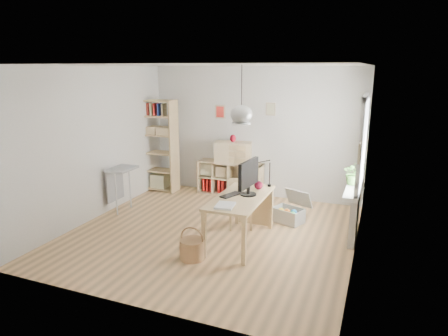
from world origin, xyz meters
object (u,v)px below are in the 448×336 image
at_px(tall_bookshelf, 158,142).
at_px(monitor, 249,176).
at_px(cube_shelf, 230,181).
at_px(chair, 240,200).
at_px(drawer_chest, 233,152).
at_px(storage_chest, 290,212).
at_px(desk, 240,202).

bearing_deg(tall_bookshelf, monitor, -34.54).
relative_size(cube_shelf, monitor, 2.22).
xyz_separation_m(chair, drawer_chest, (-0.72, 1.57, 0.47)).
distance_m(monitor, drawer_chest, 2.32).
height_order(cube_shelf, chair, chair).
bearing_deg(storage_chest, cube_shelf, 166.66).
bearing_deg(drawer_chest, storage_chest, -48.66).
height_order(storage_chest, monitor, monitor).
bearing_deg(chair, storage_chest, 12.54).
bearing_deg(cube_shelf, tall_bookshelf, -169.81).
distance_m(storage_chest, drawer_chest, 1.97).
height_order(monitor, drawer_chest, monitor).
height_order(tall_bookshelf, storage_chest, tall_bookshelf).
distance_m(cube_shelf, storage_chest, 1.91).
height_order(cube_shelf, tall_bookshelf, tall_bookshelf).
bearing_deg(cube_shelf, chair, -63.41).
distance_m(cube_shelf, chair, 1.81).
bearing_deg(chair, tall_bookshelf, 128.91).
bearing_deg(tall_bookshelf, desk, -37.01).
bearing_deg(desk, chair, 109.18).
bearing_deg(monitor, drawer_chest, 121.91).
distance_m(tall_bookshelf, chair, 2.79).
relative_size(desk, chair, 1.83).
distance_m(desk, drawer_chest, 2.40).
relative_size(cube_shelf, tall_bookshelf, 0.70).
distance_m(cube_shelf, tall_bookshelf, 1.77).
relative_size(chair, storage_chest, 1.15).
bearing_deg(desk, cube_shelf, 114.61).
xyz_separation_m(cube_shelf, tall_bookshelf, (-1.56, -0.28, 0.79)).
xyz_separation_m(cube_shelf, chair, (0.81, -1.61, 0.17)).
bearing_deg(desk, monitor, 50.70).
relative_size(desk, storage_chest, 2.10).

